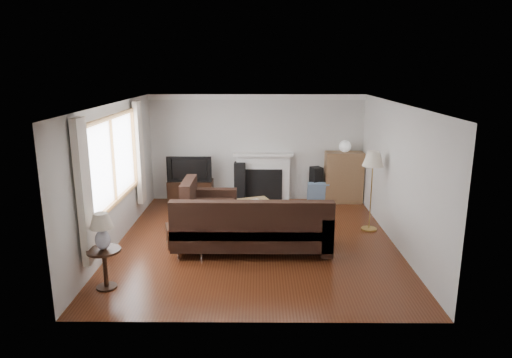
{
  "coord_description": "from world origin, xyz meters",
  "views": [
    {
      "loc": [
        0.06,
        -7.86,
        3.12
      ],
      "look_at": [
        0.0,
        0.3,
        1.1
      ],
      "focal_mm": 32.0,
      "sensor_mm": 36.0,
      "label": 1
    }
  ],
  "objects_px": {
    "sectional_sofa": "(252,224)",
    "side_table": "(105,269)",
    "bookshelf": "(344,177)",
    "floor_lamp": "(371,191)",
    "coffee_table": "(244,212)",
    "tv_stand": "(191,191)"
  },
  "relations": [
    {
      "from": "bookshelf",
      "to": "tv_stand",
      "type": "bearing_deg",
      "value": -179.56
    },
    {
      "from": "tv_stand",
      "to": "coffee_table",
      "type": "xyz_separation_m",
      "value": [
        1.31,
        -1.43,
        -0.04
      ]
    },
    {
      "from": "coffee_table",
      "to": "side_table",
      "type": "height_order",
      "value": "side_table"
    },
    {
      "from": "tv_stand",
      "to": "sectional_sofa",
      "type": "xyz_separation_m",
      "value": [
        1.49,
        -2.9,
        0.21
      ]
    },
    {
      "from": "sectional_sofa",
      "to": "floor_lamp",
      "type": "bearing_deg",
      "value": 24.45
    },
    {
      "from": "tv_stand",
      "to": "floor_lamp",
      "type": "distance_m",
      "value": 4.24
    },
    {
      "from": "bookshelf",
      "to": "floor_lamp",
      "type": "relative_size",
      "value": 0.76
    },
    {
      "from": "coffee_table",
      "to": "floor_lamp",
      "type": "height_order",
      "value": "floor_lamp"
    },
    {
      "from": "tv_stand",
      "to": "side_table",
      "type": "bearing_deg",
      "value": -97.81
    },
    {
      "from": "tv_stand",
      "to": "sectional_sofa",
      "type": "bearing_deg",
      "value": -62.77
    },
    {
      "from": "bookshelf",
      "to": "floor_lamp",
      "type": "height_order",
      "value": "floor_lamp"
    },
    {
      "from": "sectional_sofa",
      "to": "side_table",
      "type": "relative_size",
      "value": 4.88
    },
    {
      "from": "tv_stand",
      "to": "side_table",
      "type": "relative_size",
      "value": 1.75
    },
    {
      "from": "coffee_table",
      "to": "bookshelf",
      "type": "bearing_deg",
      "value": 12.31
    },
    {
      "from": "floor_lamp",
      "to": "bookshelf",
      "type": "bearing_deg",
      "value": 95.58
    },
    {
      "from": "coffee_table",
      "to": "side_table",
      "type": "relative_size",
      "value": 1.85
    },
    {
      "from": "coffee_table",
      "to": "floor_lamp",
      "type": "distance_m",
      "value": 2.57
    },
    {
      "from": "bookshelf",
      "to": "side_table",
      "type": "bearing_deg",
      "value": -133.86
    },
    {
      "from": "tv_stand",
      "to": "coffee_table",
      "type": "height_order",
      "value": "tv_stand"
    },
    {
      "from": "sectional_sofa",
      "to": "side_table",
      "type": "bearing_deg",
      "value": -145.71
    },
    {
      "from": "side_table",
      "to": "tv_stand",
      "type": "bearing_deg",
      "value": 82.19
    },
    {
      "from": "coffee_table",
      "to": "side_table",
      "type": "xyz_separation_m",
      "value": [
        -1.9,
        -2.9,
        0.08
      ]
    }
  ]
}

